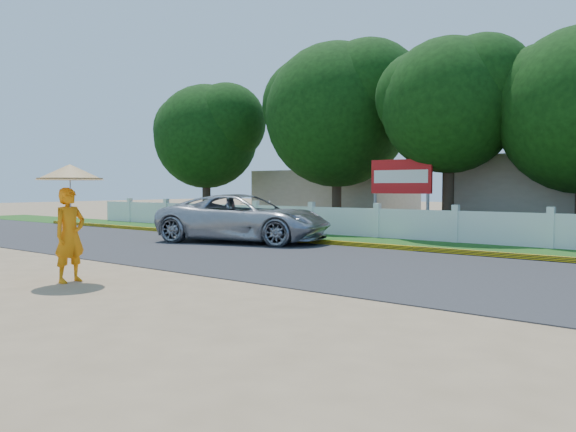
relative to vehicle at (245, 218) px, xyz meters
The scene contains 10 objects.
ground 9.18m from the vehicle, 50.25° to the right, with size 120.00×120.00×0.00m, color #9E8460.
road 6.42m from the vehicle, 23.38° to the right, with size 60.00×7.00×0.02m, color #38383A.
grass_verge 6.50m from the vehicle, 24.99° to the left, with size 60.00×3.50×0.03m, color #2D601E.
curb 5.98m from the vehicle, ahead, with size 40.00×0.18×0.16m, color yellow.
fence 7.19m from the vehicle, 35.53° to the left, with size 40.00×0.10×1.10m, color silver.
building_far 12.69m from the vehicle, 109.14° to the left, with size 8.00×5.00×2.80m, color #B7AD99.
vehicle is the anchor object (origin of this frame).
monk_with_parasol 8.62m from the vehicle, 71.26° to the right, with size 1.30×1.30×2.36m.
billboard 6.33m from the vehicle, 58.39° to the left, with size 2.50×0.13×2.95m.
tree_row 11.14m from the vehicle, 43.35° to the left, with size 36.14×7.14×8.98m.
Camera 1 is at (7.22, -7.21, 1.91)m, focal length 35.00 mm.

